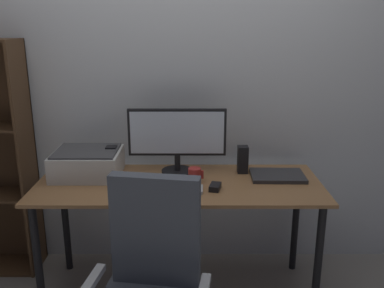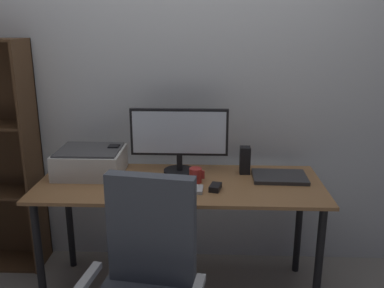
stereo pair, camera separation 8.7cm
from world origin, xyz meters
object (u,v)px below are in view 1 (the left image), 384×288
Objects in this scene: desk at (180,196)px; keyboard at (178,189)px; speaker_left at (113,159)px; mouse at (216,187)px; laptop at (278,176)px; coffee_mug at (196,175)px; monitor at (178,136)px; speaker_right at (244,160)px; printer at (88,163)px.

keyboard reaches higher than desk.
speaker_left reaches higher than desk.
laptop is (0.39, 0.19, -0.01)m from mouse.
coffee_mug is 0.28× the size of laptop.
monitor reaches higher than speaker_right.
speaker_left is at bearing 169.76° from mouse.
monitor is (-0.01, 0.18, 0.32)m from desk.
mouse is at bearing 6.44° from keyboard.
keyboard is at bearing -35.52° from speaker_left.
keyboard is 0.50m from speaker_right.
speaker_right is at bearing 23.50° from desk.
keyboard is 0.91× the size of laptop.
desk is 9.81× the size of speaker_left.
mouse is 1.06× the size of coffee_mug.
speaker_right is (0.40, 0.29, 0.08)m from keyboard.
desk is 2.78× the size of monitor.
keyboard is 0.64m from laptop.
monitor is at bearing 141.32° from mouse.
laptop is at bearing 21.74° from keyboard.
speaker_left is 0.81m from speaker_right.
speaker_right is at bearing 158.41° from laptop.
monitor is at bearing 178.88° from speaker_right.
speaker_right is at bearing -1.12° from monitor.
speaker_right reaches higher than keyboard.
mouse is 0.43m from laptop.
printer reaches higher than laptop.
speaker_right is at bearing 39.02° from keyboard.
mouse reaches higher than desk.
mouse is at bearing -52.51° from monitor.
mouse is 0.16m from coffee_mug.
monitor reaches higher than laptop.
printer is (-0.55, -0.06, -0.15)m from monitor.
laptop is 1.02m from speaker_left.
mouse is at bearing -123.47° from speaker_right.
desk is 18.43× the size of coffee_mug.
keyboard is (-0.01, -0.12, 0.10)m from desk.
keyboard is 0.61m from printer.
speaker_right reaches higher than laptop.
coffee_mug is at bearing 3.49° from desk.
coffee_mug is 0.53× the size of speaker_left.
desk is 0.26m from mouse.
monitor is 1.50× the size of printer.
printer is at bearing -176.99° from speaker_right.
monitor is 0.42m from mouse.
keyboard is 3.02× the size of mouse.
laptop reaches higher than keyboard.
laptop is (0.61, -0.09, -0.22)m from monitor.
coffee_mug reaches higher than mouse.
printer is (-0.77, 0.23, 0.06)m from mouse.
printer is at bearing 167.85° from desk.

